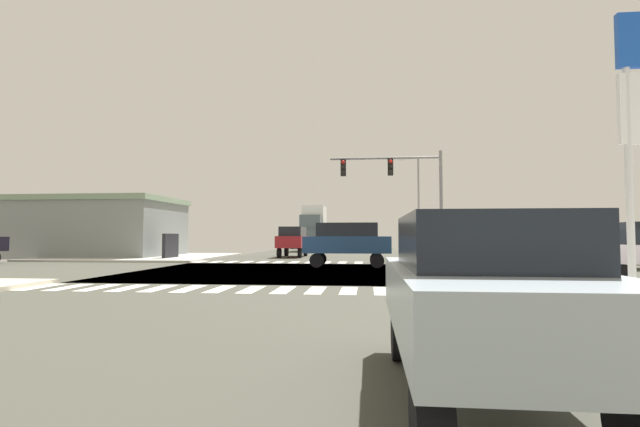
{
  "coord_description": "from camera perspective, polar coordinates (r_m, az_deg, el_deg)",
  "views": [
    {
      "loc": [
        3.84,
        -21.41,
        1.67
      ],
      "look_at": [
        0.63,
        9.5,
        3.14
      ],
      "focal_mm": 26.1,
      "sensor_mm": 36.0,
      "label": 1
    }
  ],
  "objects": [
    {
      "name": "sedan_queued_3",
      "position": [
        60.35,
        -2.51,
        -3.24
      ],
      "size": [
        1.8,
        4.3,
        1.88
      ],
      "rotation": [
        0.0,
        0.0,
        3.14
      ],
      "color": "black",
      "rests_on": "ground"
    },
    {
      "name": "ground",
      "position": [
        21.82,
        -4.27,
        -7.15
      ],
      "size": [
        90.0,
        90.0,
        0.05
      ],
      "color": "#43433A"
    },
    {
      "name": "pickup_nearside_1",
      "position": [
        28.15,
        33.72,
        -3.02
      ],
      "size": [
        5.1,
        2.0,
        2.35
      ],
      "rotation": [
        0.0,
        0.0,
        4.71
      ],
      "color": "black",
      "rests_on": "ground"
    },
    {
      "name": "suv_middle_3",
      "position": [
        36.31,
        -3.34,
        -3.14
      ],
      "size": [
        1.96,
        4.6,
        2.34
      ],
      "rotation": [
        0.0,
        0.0,
        3.14
      ],
      "color": "black",
      "rests_on": "ground"
    },
    {
      "name": "crosswalk_far",
      "position": [
        29.05,
        -2.2,
        -5.99
      ],
      "size": [
        13.5,
        2.0,
        0.01
      ],
      "color": "white",
      "rests_on": "ground"
    },
    {
      "name": "crosswalk_near",
      "position": [
        14.79,
        -10.31,
        -9.12
      ],
      "size": [
        13.5,
        2.0,
        0.01
      ],
      "color": "white",
      "rests_on": "ground"
    },
    {
      "name": "sidewalk_corner_ne",
      "position": [
        34.68,
        21.32,
        -5.17
      ],
      "size": [
        12.0,
        12.0,
        0.14
      ],
      "color": "#B2ADA3",
      "rests_on": "ground"
    },
    {
      "name": "traffic_signal_mast",
      "position": [
        28.45,
        9.5,
        4.03
      ],
      "size": [
        6.73,
        0.55,
        6.75
      ],
      "color": "gray",
      "rests_on": "ground"
    },
    {
      "name": "suv_trailing_2",
      "position": [
        24.94,
        3.36,
        -3.33
      ],
      "size": [
        4.6,
        1.96,
        2.34
      ],
      "rotation": [
        0.0,
        0.0,
        4.71
      ],
      "color": "black",
      "rests_on": "ground"
    },
    {
      "name": "bank_building",
      "position": [
        40.38,
        -26.52,
        -1.54
      ],
      "size": [
        14.74,
        8.23,
        4.57
      ],
      "color": "gray",
      "rests_on": "ground"
    },
    {
      "name": "street_lamp",
      "position": [
        39.99,
        11.65,
        2.03
      ],
      "size": [
        1.78,
        0.32,
        8.29
      ],
      "color": "gray",
      "rests_on": "ground"
    },
    {
      "name": "sidewalk_corner_nw",
      "position": [
        37.45,
        -20.89,
        -4.98
      ],
      "size": [
        12.0,
        12.0,
        0.14
      ],
      "color": "#B1AFA6",
      "rests_on": "ground"
    },
    {
      "name": "sedan_crossing_2",
      "position": [
        5.09,
        19.28,
        -8.75
      ],
      "size": [
        1.8,
        4.3,
        1.88
      ],
      "color": "black",
      "rests_on": "ground"
    },
    {
      "name": "box_truck_outer_1",
      "position": [
        49.99,
        -0.79,
        -1.69
      ],
      "size": [
        2.4,
        7.2,
        4.85
      ],
      "rotation": [
        0.0,
        0.0,
        3.14
      ],
      "color": "black",
      "rests_on": "ground"
    }
  ]
}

